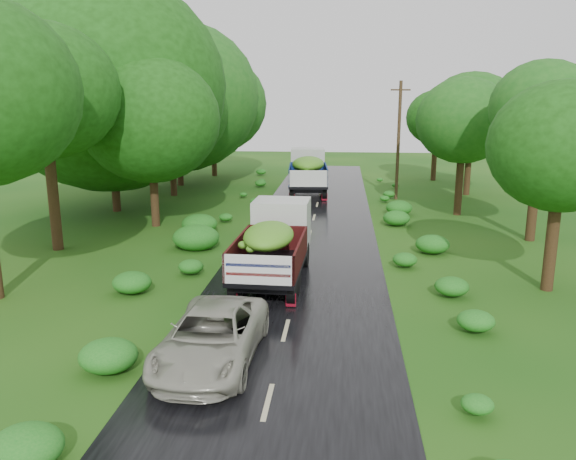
# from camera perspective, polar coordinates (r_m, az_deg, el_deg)

# --- Properties ---
(ground) EXTENTS (120.00, 120.00, 0.00)m
(ground) POSITION_cam_1_polar(r_m,az_deg,el_deg) (13.16, -2.07, -17.11)
(ground) COLOR #11440E
(ground) RESTS_ON ground
(road) EXTENTS (6.50, 80.00, 0.02)m
(road) POSITION_cam_1_polar(r_m,az_deg,el_deg) (17.62, 0.10, -8.87)
(road) COLOR black
(road) RESTS_ON ground
(road_lines) EXTENTS (0.12, 69.60, 0.00)m
(road_lines) POSITION_cam_1_polar(r_m,az_deg,el_deg) (18.54, 0.39, -7.68)
(road_lines) COLOR #BFB78C
(road_lines) RESTS_ON road
(truck_near) EXTENTS (2.43, 6.43, 2.68)m
(truck_near) POSITION_cam_1_polar(r_m,az_deg,el_deg) (20.84, -1.36, -1.00)
(truck_near) COLOR black
(truck_near) RESTS_ON ground
(truck_far) EXTENTS (3.02, 7.31, 3.01)m
(truck_far) POSITION_cam_1_polar(r_m,az_deg,el_deg) (40.06, 2.03, 6.17)
(truck_far) COLOR black
(truck_far) RESTS_ON ground
(car) EXTENTS (2.44, 5.04, 1.38)m
(car) POSITION_cam_1_polar(r_m,az_deg,el_deg) (14.71, -7.75, -10.69)
(car) COLOR #A4A391
(car) RESTS_ON road
(utility_pole) EXTENTS (1.31, 0.53, 7.74)m
(utility_pole) POSITION_cam_1_polar(r_m,az_deg,el_deg) (38.04, 11.16, 9.01)
(utility_pole) COLOR #382616
(utility_pole) RESTS_ON ground
(trees_left) EXTENTS (8.15, 35.01, 9.71)m
(trees_left) POSITION_cam_1_polar(r_m,az_deg,el_deg) (36.88, -14.02, 12.74)
(trees_left) COLOR black
(trees_left) RESTS_ON ground
(trees_right) EXTENTS (5.46, 30.50, 7.63)m
(trees_right) POSITION_cam_1_polar(r_m,az_deg,el_deg) (34.93, 18.95, 10.47)
(trees_right) COLOR black
(trees_right) RESTS_ON ground
(shrubs) EXTENTS (11.90, 44.00, 0.70)m
(shrubs) POSITION_cam_1_polar(r_m,az_deg,el_deg) (26.07, 1.98, -0.72)
(shrubs) COLOR #1A6C19
(shrubs) RESTS_ON ground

